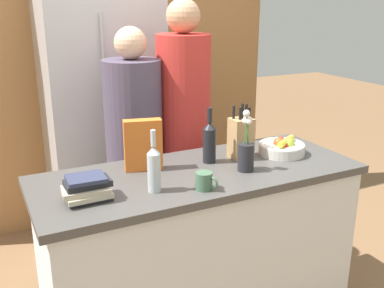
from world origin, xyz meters
name	(u,v)px	position (x,y,z in m)	size (l,w,h in m)	color
kitchen_island	(199,252)	(0.00, 0.00, 0.47)	(1.66, 0.65, 0.94)	silver
back_wall_wood	(104,61)	(0.00, 1.66, 1.30)	(2.86, 0.12, 2.60)	#9E6B3D
refrigerator	(103,106)	(-0.13, 1.30, 1.02)	(0.81, 0.63, 2.04)	#B7B7BC
fruit_bowl	(282,147)	(0.54, 0.03, 0.98)	(0.26, 0.26, 0.09)	silver
knife_block	(241,138)	(0.30, 0.08, 1.05)	(0.12, 0.10, 0.31)	tan
flower_vase	(246,152)	(0.21, -0.10, 1.03)	(0.08, 0.08, 0.32)	#232328
cereal_box	(143,145)	(-0.24, 0.14, 1.07)	(0.20, 0.10, 0.26)	orange
coffee_mug	(205,181)	(-0.08, -0.22, 0.98)	(0.08, 0.10, 0.08)	#42664C
book_stack	(87,189)	(-0.59, -0.09, 0.99)	(0.21, 0.15, 0.11)	#232328
bottle_oil	(209,141)	(0.11, 0.09, 1.05)	(0.07, 0.07, 0.30)	black
bottle_vinegar	(154,168)	(-0.30, -0.13, 1.05)	(0.06, 0.06, 0.29)	#B2BCC1
person_at_sink	(135,146)	(-0.13, 0.62, 0.91)	(0.35, 0.35, 1.62)	#383842
person_in_blue	(184,125)	(0.20, 0.61, 1.00)	(0.34, 0.34, 1.78)	#383842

